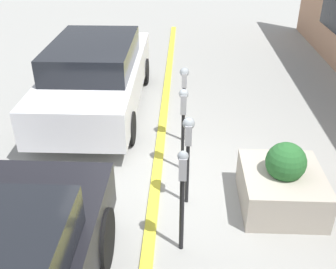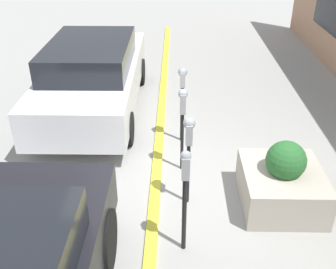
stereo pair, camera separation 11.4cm
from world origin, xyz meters
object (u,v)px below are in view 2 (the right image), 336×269
object	(u,v)px
parking_meter_middle	(183,110)
parking_meter_fourth	(182,87)
parking_meter_nearest	(185,183)
parking_meter_second	(189,139)
parked_car_middle	(94,75)
planter_box	(282,183)

from	to	relation	value
parking_meter_middle	parking_meter_fourth	distance (m)	0.94
parking_meter_nearest	parking_meter_second	world-z (taller)	parking_meter_nearest
parking_meter_nearest	parking_meter_second	bearing A→B (deg)	-4.19
parking_meter_fourth	parked_car_middle	xyz separation A→B (m)	(1.28, 1.83, -0.28)
parking_meter_nearest	parked_car_middle	world-z (taller)	parked_car_middle
parked_car_middle	parking_meter_middle	bearing A→B (deg)	-140.96
planter_box	parking_meter_middle	bearing A→B (deg)	58.84
parking_meter_fourth	planter_box	xyz separation A→B (m)	(-1.81, -1.43, -0.71)
parking_meter_fourth	parked_car_middle	distance (m)	2.25
parking_meter_fourth	planter_box	size ratio (longest dim) A/B	1.16
parking_meter_second	planter_box	distance (m)	1.53
parking_meter_second	parking_meter_fourth	distance (m)	1.80
parking_meter_nearest	parking_meter_middle	distance (m)	1.79
parking_meter_second	parking_meter_middle	bearing A→B (deg)	4.94
parking_meter_nearest	parking_meter_fourth	distance (m)	2.73
parking_meter_nearest	parking_meter_second	distance (m)	0.93
parked_car_middle	parking_meter_nearest	bearing A→B (deg)	-155.82
parking_meter_middle	parked_car_middle	distance (m)	2.89
parking_meter_middle	parked_car_middle	size ratio (longest dim) A/B	0.30
parking_meter_fourth	planter_box	bearing A→B (deg)	-141.70
parked_car_middle	parking_meter_second	bearing A→B (deg)	-148.71
parking_meter_nearest	parking_meter_middle	xyz separation A→B (m)	(1.79, 0.01, 0.06)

